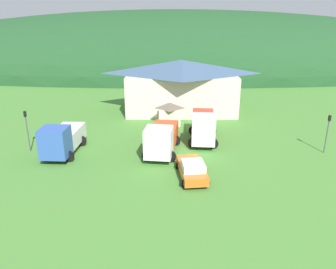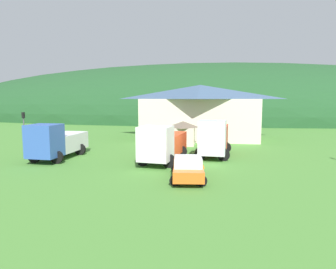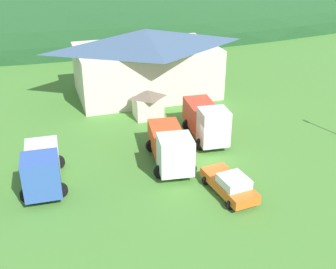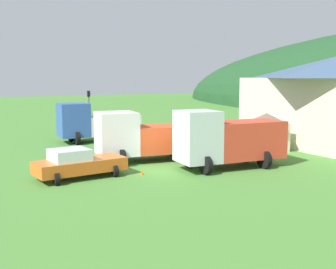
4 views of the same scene
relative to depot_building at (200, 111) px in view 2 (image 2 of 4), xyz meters
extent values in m
plane|color=#477F33|center=(0.42, -16.00, -3.78)|extent=(200.00, 200.00, 0.00)
ellipsoid|color=#1E4723|center=(0.42, 45.66, -3.78)|extent=(169.27, 60.00, 30.15)
cube|color=beige|center=(0.00, 0.00, -1.06)|extent=(15.10, 9.29, 5.43)
pyramid|color=#3D5675|center=(0.00, 0.00, 2.60)|extent=(16.31, 10.03, 1.90)
cube|color=beige|center=(-1.66, -6.62, -2.72)|extent=(2.68, 2.28, 2.11)
pyramid|color=#6B5B4C|center=(-1.66, -6.62, -1.30)|extent=(2.89, 2.46, 0.74)
cube|color=#3356AD|center=(-12.34, -18.20, -1.84)|extent=(2.56, 2.48, 2.78)
cube|color=black|center=(-12.35, -18.31, -1.22)|extent=(1.40, 1.95, 0.89)
cube|color=silver|center=(-12.19, -14.77, -2.42)|extent=(2.66, 4.59, 1.61)
cylinder|color=black|center=(-11.27, -18.25, -3.23)|extent=(1.10, 0.30, 1.10)
cylinder|color=black|center=(-13.42, -18.15, -3.23)|extent=(1.10, 0.30, 1.10)
cylinder|color=black|center=(-11.08, -14.15, -3.23)|extent=(1.10, 0.30, 1.10)
cylinder|color=black|center=(-13.23, -14.05, -3.23)|extent=(1.10, 0.30, 1.10)
cube|color=white|center=(-2.74, -18.16, -1.85)|extent=(2.78, 2.73, 2.75)
cube|color=black|center=(-2.76, -18.28, -1.25)|extent=(1.57, 2.10, 0.88)
cube|color=#E04C23|center=(-2.28, -14.60, -2.35)|extent=(3.08, 5.04, 1.76)
cylinder|color=black|center=(-1.66, -18.30, -3.23)|extent=(1.10, 0.30, 1.10)
cylinder|color=black|center=(-3.83, -18.02, -3.23)|extent=(1.10, 0.30, 1.10)
cylinder|color=black|center=(-1.10, -14.03, -3.23)|extent=(1.10, 0.30, 1.10)
cylinder|color=black|center=(-3.27, -13.75, -3.23)|extent=(1.10, 0.30, 1.10)
cube|color=silver|center=(1.76, -14.86, -1.71)|extent=(2.53, 2.38, 3.03)
cube|color=black|center=(1.75, -14.97, -1.04)|extent=(1.41, 1.85, 0.97)
cube|color=red|center=(2.04, -11.50, -2.09)|extent=(2.72, 4.72, 2.28)
cylinder|color=black|center=(2.78, -14.94, -3.23)|extent=(1.10, 0.30, 1.10)
cylinder|color=black|center=(0.74, -14.77, -3.23)|extent=(1.10, 0.30, 1.10)
cylinder|color=black|center=(3.12, -10.91, -3.23)|extent=(1.10, 0.30, 1.10)
cylinder|color=black|center=(1.07, -10.74, -3.23)|extent=(1.10, 0.30, 1.10)
cube|color=orange|center=(0.13, -21.46, -3.09)|extent=(2.47, 5.12, 0.70)
cube|color=silver|center=(0.19, -22.05, -2.43)|extent=(2.00, 2.16, 0.62)
cylinder|color=black|center=(1.16, -23.04, -3.44)|extent=(0.68, 0.24, 0.68)
cylinder|color=black|center=(-0.54, -23.22, -3.44)|extent=(0.68, 0.24, 0.68)
cylinder|color=black|center=(0.80, -19.70, -3.44)|extent=(0.68, 0.24, 0.68)
cylinder|color=black|center=(-0.90, -19.88, -3.44)|extent=(0.68, 0.24, 0.68)
cylinder|color=#4C4C51|center=(-15.91, -15.66, -1.94)|extent=(0.12, 0.12, 3.67)
cube|color=black|center=(-15.91, -15.66, 0.17)|extent=(0.20, 0.24, 0.55)
sphere|color=yellow|center=(-15.91, -15.53, 0.17)|extent=(0.14, 0.14, 0.14)
cone|color=orange|center=(1.11, -18.18, -3.78)|extent=(0.36, 0.36, 0.65)
camera|label=1|loc=(-1.87, -46.54, 9.01)|focal=35.01mm
camera|label=2|loc=(1.78, -41.71, 1.78)|focal=32.22mm
camera|label=3|loc=(-11.74, -44.14, 13.19)|focal=45.21mm
camera|label=4|loc=(22.98, -28.31, 1.81)|focal=46.18mm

